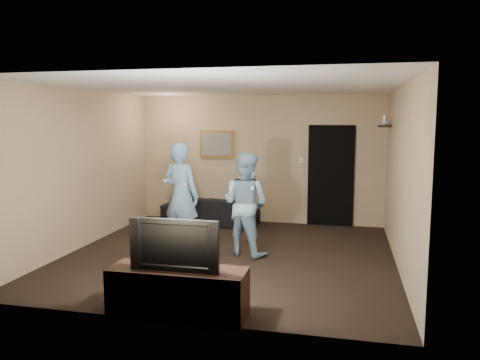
% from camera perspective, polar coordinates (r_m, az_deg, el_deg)
% --- Properties ---
extents(ground, '(5.00, 5.00, 0.00)m').
position_cam_1_polar(ground, '(7.42, -1.28, -9.11)').
color(ground, black).
rests_on(ground, ground).
extents(ceiling, '(5.00, 5.00, 0.04)m').
position_cam_1_polar(ceiling, '(7.14, -1.34, 11.34)').
color(ceiling, silver).
rests_on(ceiling, wall_back).
extents(wall_back, '(5.00, 0.04, 2.60)m').
position_cam_1_polar(wall_back, '(9.59, 2.37, 2.54)').
color(wall_back, tan).
rests_on(wall_back, ground).
extents(wall_front, '(5.00, 0.04, 2.60)m').
position_cam_1_polar(wall_front, '(4.80, -8.66, -2.35)').
color(wall_front, tan).
rests_on(wall_front, ground).
extents(wall_left, '(0.04, 5.00, 2.60)m').
position_cam_1_polar(wall_left, '(8.14, -18.62, 1.31)').
color(wall_left, tan).
rests_on(wall_left, ground).
extents(wall_right, '(0.04, 5.00, 2.60)m').
position_cam_1_polar(wall_right, '(6.99, 18.99, 0.35)').
color(wall_right, tan).
rests_on(wall_right, ground).
extents(sofa, '(1.96, 0.90, 0.55)m').
position_cam_1_polar(sofa, '(9.55, -3.61, -3.68)').
color(sofa, black).
rests_on(sofa, ground).
extents(throw_pillow, '(0.43, 0.20, 0.41)m').
position_cam_1_polar(throw_pillow, '(9.69, -6.92, -2.34)').
color(throw_pillow, '#194D40').
rests_on(throw_pillow, sofa).
extents(painting_frame, '(0.72, 0.05, 0.57)m').
position_cam_1_polar(painting_frame, '(9.75, -2.87, 4.39)').
color(painting_frame, olive).
rests_on(painting_frame, wall_back).
extents(painting_canvas, '(0.62, 0.01, 0.47)m').
position_cam_1_polar(painting_canvas, '(9.73, -2.91, 4.38)').
color(painting_canvas, slate).
rests_on(painting_canvas, painting_frame).
extents(doorway, '(0.90, 0.06, 2.00)m').
position_cam_1_polar(doorway, '(9.44, 11.01, 0.50)').
color(doorway, black).
rests_on(doorway, ground).
extents(light_switch, '(0.08, 0.02, 0.12)m').
position_cam_1_polar(light_switch, '(9.45, 7.42, 2.42)').
color(light_switch, silver).
rests_on(light_switch, wall_back).
extents(wall_shelf, '(0.20, 0.60, 0.03)m').
position_cam_1_polar(wall_shelf, '(8.72, 17.24, 6.28)').
color(wall_shelf, black).
rests_on(wall_shelf, wall_right).
extents(shelf_vase, '(0.14, 0.14, 0.14)m').
position_cam_1_polar(shelf_vase, '(8.65, 17.29, 6.82)').
color(shelf_vase, silver).
rests_on(shelf_vase, wall_shelf).
extents(shelf_figurine, '(0.06, 0.06, 0.18)m').
position_cam_1_polar(shelf_figurine, '(8.81, 17.22, 6.97)').
color(shelf_figurine, silver).
rests_on(shelf_figurine, wall_shelf).
extents(tv_console, '(1.50, 0.49, 0.53)m').
position_cam_1_polar(tv_console, '(5.24, -7.56, -13.42)').
color(tv_console, black).
rests_on(tv_console, ground).
extents(television, '(0.98, 0.13, 0.56)m').
position_cam_1_polar(television, '(5.07, -7.67, -7.62)').
color(television, black).
rests_on(television, tv_console).
extents(wii_player_left, '(0.72, 0.57, 1.74)m').
position_cam_1_polar(wii_player_left, '(7.67, -7.21, -1.95)').
color(wii_player_left, '#7CADD8').
rests_on(wii_player_left, ground).
extents(wii_player_right, '(0.94, 0.84, 1.60)m').
position_cam_1_polar(wii_player_right, '(7.29, 0.67, -2.93)').
color(wii_player_right, '#94BCD8').
rests_on(wii_player_right, ground).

